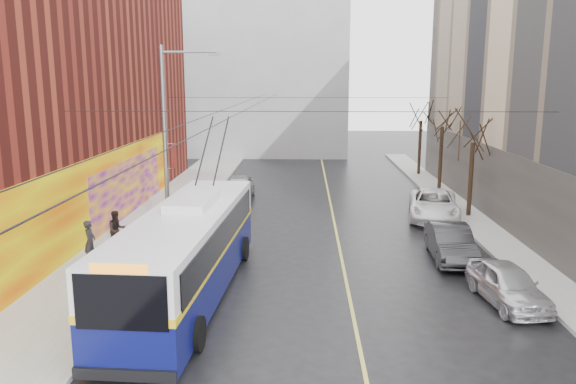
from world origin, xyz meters
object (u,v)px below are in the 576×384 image
at_px(tree_mid, 443,115).
at_px(streetlight_pole, 169,142).
at_px(parked_car_a, 508,284).
at_px(pedestrian_b, 117,230).
at_px(tree_far, 421,111).
at_px(trolleybus, 187,251).
at_px(parked_car_c, 434,205).
at_px(pedestrian_a, 90,242).
at_px(parked_car_b, 451,243).
at_px(following_car, 239,188).
at_px(pedestrian_c, 157,231).
at_px(tree_near, 474,128).

bearing_deg(tree_mid, streetlight_pole, -139.35).
height_order(parked_car_a, pedestrian_b, pedestrian_b).
relative_size(tree_far, trolleybus, 0.52).
relative_size(parked_car_c, pedestrian_a, 3.16).
xyz_separation_m(tree_far, parked_car_b, (-2.89, -21.47, -4.40)).
xyz_separation_m(parked_car_b, following_car, (-10.41, 11.98, 0.02)).
bearing_deg(tree_mid, pedestrian_c, -137.49).
distance_m(pedestrian_b, pedestrian_c, 1.91).
relative_size(tree_mid, pedestrian_b, 3.84).
distance_m(parked_car_c, following_car, 12.26).
relative_size(parked_car_a, pedestrian_a, 2.28).
bearing_deg(pedestrian_b, following_car, 32.17).
bearing_deg(parked_car_c, pedestrian_b, -146.77).
bearing_deg(parked_car_a, trolleybus, 170.80).
xyz_separation_m(pedestrian_a, pedestrian_b, (0.48, 1.89, -0.02)).
xyz_separation_m(parked_car_a, pedestrian_c, (-13.34, 5.03, 0.37)).
height_order(streetlight_pole, parked_car_a, streetlight_pole).
height_order(pedestrian_a, pedestrian_b, pedestrian_a).
bearing_deg(trolleybus, tree_near, 44.94).
bearing_deg(tree_far, trolleybus, -117.09).
height_order(tree_near, trolleybus, tree_near).
bearing_deg(trolleybus, pedestrian_b, 133.35).
bearing_deg(streetlight_pole, pedestrian_c, -106.68).
relative_size(tree_far, parked_car_b, 1.47).
height_order(streetlight_pole, following_car, streetlight_pole).
relative_size(parked_car_c, pedestrian_c, 3.08).
xyz_separation_m(trolleybus, parked_car_a, (11.05, -0.41, -0.96)).
xyz_separation_m(following_car, pedestrian_a, (-4.56, -13.29, 0.28)).
bearing_deg(tree_near, pedestrian_a, -153.82).
height_order(parked_car_b, pedestrian_c, pedestrian_c).
bearing_deg(tree_mid, pedestrian_b, -141.37).
xyz_separation_m(parked_car_c, following_car, (-11.30, 4.76, -0.02)).
xyz_separation_m(trolleybus, parked_car_c, (11.21, 11.58, -0.87)).
bearing_deg(streetlight_pole, tree_mid, 40.65).
relative_size(tree_far, parked_car_c, 1.17).
height_order(streetlight_pole, trolleybus, streetlight_pole).
bearing_deg(parked_car_b, tree_far, 84.91).
relative_size(tree_mid, pedestrian_c, 3.66).
xyz_separation_m(tree_near, pedestrian_b, (-17.38, -6.89, -3.95)).
xyz_separation_m(parked_car_c, pedestrian_c, (-13.50, -6.96, 0.28)).
bearing_deg(pedestrian_c, parked_car_c, -108.70).
bearing_deg(pedestrian_a, following_car, -25.52).
relative_size(parked_car_a, parked_car_c, 0.72).
height_order(tree_far, pedestrian_b, tree_far).
height_order(tree_near, parked_car_b, tree_near).
bearing_deg(tree_mid, parked_car_b, -101.31).
height_order(streetlight_pole, pedestrian_c, streetlight_pole).
xyz_separation_m(following_car, pedestrian_b, (-4.08, -11.40, 0.26)).
distance_m(parked_car_b, pedestrian_c, 12.61).
height_order(following_car, pedestrian_b, pedestrian_b).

